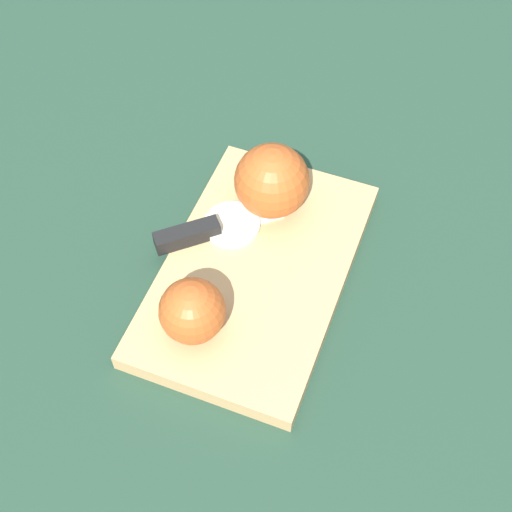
# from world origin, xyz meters

# --- Properties ---
(ground_plane) EXTENTS (4.00, 4.00, 0.00)m
(ground_plane) POSITION_xyz_m (0.00, 0.00, 0.00)
(ground_plane) COLOR #1E3828
(cutting_board) EXTENTS (0.33, 0.21, 0.02)m
(cutting_board) POSITION_xyz_m (0.00, 0.00, 0.01)
(cutting_board) COLOR tan
(cutting_board) RESTS_ON ground_plane
(apple_half_left) EXTENTS (0.07, 0.07, 0.07)m
(apple_half_left) POSITION_xyz_m (-0.10, 0.03, 0.06)
(apple_half_left) COLOR #AD4C1E
(apple_half_left) RESTS_ON cutting_board
(apple_half_right) EXTENTS (0.09, 0.09, 0.09)m
(apple_half_right) POSITION_xyz_m (0.09, 0.01, 0.07)
(apple_half_right) COLOR #AD4C1E
(apple_half_right) RESTS_ON cutting_board
(knife) EXTENTS (0.12, 0.13, 0.02)m
(knife) POSITION_xyz_m (0.01, 0.08, 0.03)
(knife) COLOR silver
(knife) RESTS_ON cutting_board
(apple_slice) EXTENTS (0.07, 0.07, 0.01)m
(apple_slice) POSITION_xyz_m (0.04, 0.05, 0.03)
(apple_slice) COLOR beige
(apple_slice) RESTS_ON cutting_board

